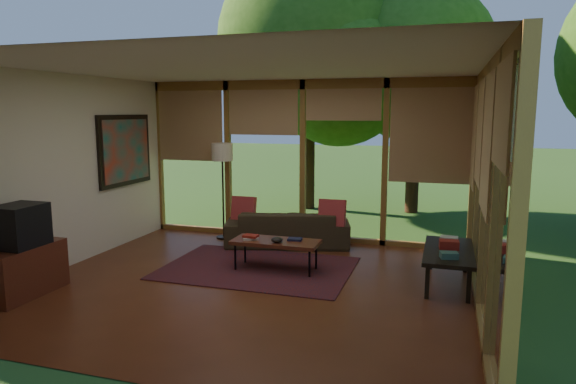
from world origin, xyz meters
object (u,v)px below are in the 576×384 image
(media_cabinet, at_px, (22,270))
(coffee_table, at_px, (276,243))
(side_console, at_px, (449,253))
(television, at_px, (20,226))
(floor_lamp, at_px, (222,157))
(sofa, at_px, (288,228))

(media_cabinet, xyz_separation_m, coffee_table, (2.59, 1.81, 0.09))
(media_cabinet, height_order, side_console, media_cabinet)
(television, bearing_deg, floor_lamp, 70.98)
(television, xyz_separation_m, side_console, (4.85, 1.90, -0.44))
(television, xyz_separation_m, floor_lamp, (1.13, 3.27, 0.56))
(sofa, distance_m, television, 3.94)
(sofa, xyz_separation_m, floor_lamp, (-1.21, 0.14, 1.11))
(sofa, distance_m, coffee_table, 1.35)
(floor_lamp, height_order, side_console, floor_lamp)
(media_cabinet, distance_m, coffee_table, 3.16)
(media_cabinet, xyz_separation_m, floor_lamp, (1.15, 3.27, 1.11))
(sofa, bearing_deg, side_console, 138.54)
(coffee_table, height_order, side_console, side_console)
(media_cabinet, distance_m, side_console, 5.23)
(media_cabinet, distance_m, floor_lamp, 3.64)
(floor_lamp, distance_m, coffee_table, 2.29)
(media_cabinet, height_order, television, television)
(side_console, bearing_deg, sofa, 153.86)
(floor_lamp, bearing_deg, television, -109.02)
(media_cabinet, bearing_deg, television, 0.00)
(coffee_table, bearing_deg, media_cabinet, -145.12)
(sofa, relative_size, media_cabinet, 2.00)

